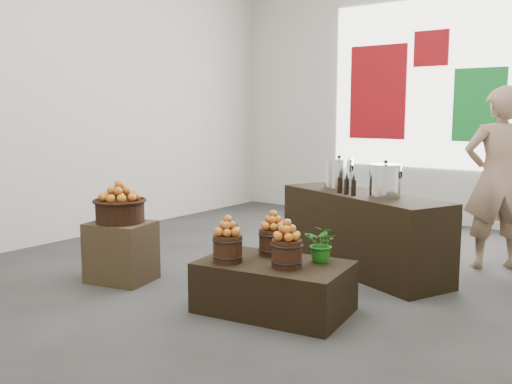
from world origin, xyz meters
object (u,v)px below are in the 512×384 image
Objects in this scene: crate at (121,252)px; wicker_basket at (120,212)px; display_table at (274,287)px; stock_pot_center at (385,182)px; stock_pot_left at (339,175)px; counter at (362,232)px; shopper at (497,179)px.

wicker_basket reaches higher than crate.
stock_pot_center reaches higher than display_table.
stock_pot_left reaches higher than wicker_basket.
crate is 1.66m from display_table.
counter is 6.47× the size of stock_pot_left.
shopper reaches higher than counter.
wicker_basket is 3.78m from shopper.
stock_pot_left is at bearing 180.00° from counter.
counter reaches higher than crate.
stock_pot_center is (0.28, -0.12, 0.55)m from counter.
crate is 2.60m from stock_pot_center.
wicker_basket is at bearing 8.45° from shopper.
wicker_basket is at bearing 0.00° from crate.
stock_pot_left reaches higher than crate.
counter is 0.68m from stock_pot_left.
wicker_basket is 1.72m from display_table.
wicker_basket is 2.29m from stock_pot_left.
crate is 3.82m from shopper.
display_table is 0.61× the size of counter.
stock_pot_left is 1.60m from shopper.
stock_pot_left is (-0.34, 1.68, 0.74)m from display_table.
stock_pot_center is 0.16× the size of shopper.
shopper reaches higher than stock_pot_center.
stock_pot_left is at bearing 54.94° from wicker_basket.
stock_pot_left is at bearing -7.41° from shopper.
counter is at bearing 45.59° from wicker_basket.
wicker_basket is 0.23× the size of counter.
shopper is (2.72, 2.61, 0.65)m from crate.
shopper reaches higher than wicker_basket.
stock_pot_center is (1.96, 1.59, 0.66)m from crate.
display_table is (1.65, 0.18, -0.47)m from wicker_basket.
display_table is 3.93× the size of stock_pot_center.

